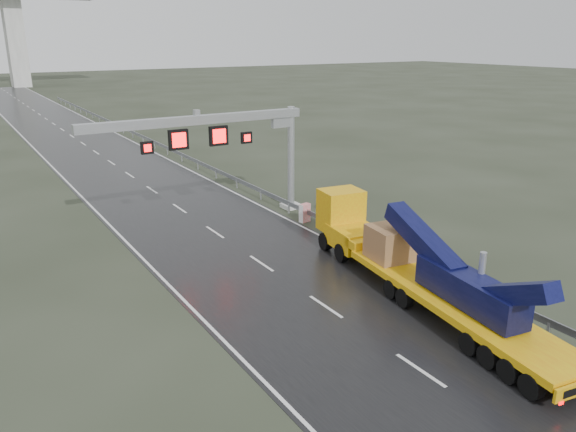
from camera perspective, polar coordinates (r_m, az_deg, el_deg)
ground at (r=23.17m, az=9.75°, el=-12.93°), size 400.00×400.00×0.00m
road at (r=57.53m, az=-17.50°, el=5.18°), size 11.00×200.00×0.02m
guardrail at (r=50.04m, az=-7.82°, el=4.86°), size 0.20×140.00×1.40m
sign_gantry at (r=36.74m, az=-6.09°, el=8.08°), size 14.90×1.20×7.42m
heavy_haul_truck at (r=27.67m, az=11.67°, el=-4.11°), size 4.87×17.66×4.11m
exit_sign_pair at (r=38.22m, az=5.44°, el=2.15°), size 1.22×0.36×2.14m
striped_barrier at (r=37.12m, az=1.71°, el=0.32°), size 0.79×0.53×1.22m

